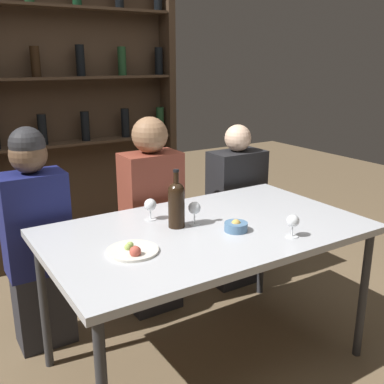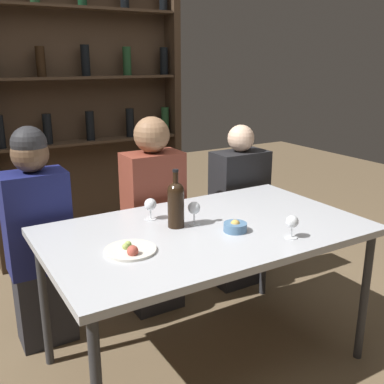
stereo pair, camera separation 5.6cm
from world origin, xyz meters
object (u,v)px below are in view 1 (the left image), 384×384
food_plate_0 (133,251)px  seated_person_center (152,221)px  wine_glass_0 (194,209)px  wine_bottle (176,203)px  seated_person_left (37,243)px  wine_glass_1 (150,205)px  wine_glass_2 (293,222)px  snack_bowl (236,226)px  seated_person_right (236,212)px

food_plate_0 → seated_person_center: bearing=57.3°
wine_glass_0 → seated_person_center: (0.05, 0.58, -0.25)m
wine_bottle → wine_glass_0: size_ratio=2.44×
wine_bottle → seated_person_left: (-0.57, 0.55, -0.29)m
wine_glass_1 → seated_person_center: bearing=62.2°
wine_glass_2 → food_plate_0: bearing=161.8°
snack_bowl → seated_person_left: bearing=135.9°
wine_glass_2 → food_plate_0: 0.76m
wine_glass_1 → wine_glass_0: bearing=-50.5°
wine_glass_0 → wine_glass_1: (-0.15, 0.19, -0.01)m
wine_glass_2 → seated_person_right: (0.41, 0.96, -0.31)m
wine_glass_2 → seated_person_right: size_ratio=0.10×
wine_glass_1 → snack_bowl: wine_glass_1 is taller
seated_person_right → wine_glass_1: bearing=-156.0°
wine_glass_0 → snack_bowl: bearing=-55.7°
wine_bottle → wine_glass_1: wine_bottle is taller
wine_glass_0 → food_plate_0: wine_glass_0 is taller
wine_glass_2 → seated_person_left: bearing=135.0°
wine_bottle → seated_person_left: seated_person_left is taller
snack_bowl → wine_glass_0: bearing=124.3°
wine_bottle → wine_glass_0: 0.10m
food_plate_0 → seated_person_left: 0.78m
wine_glass_0 → seated_person_left: seated_person_left is taller
wine_glass_2 → seated_person_right: 1.09m
wine_bottle → seated_person_left: size_ratio=0.24×
seated_person_left → seated_person_center: size_ratio=1.00×
food_plate_0 → wine_glass_2: bearing=-18.2°
wine_glass_0 → snack_bowl: wine_glass_0 is taller
wine_bottle → seated_person_center: bearing=75.5°
wine_glass_1 → food_plate_0: (-0.26, -0.34, -0.07)m
wine_glass_1 → seated_person_right: (0.87, 0.39, -0.31)m
seated_person_center → wine_glass_0: bearing=-95.0°
seated_person_left → seated_person_right: (1.38, 0.00, -0.07)m
wine_glass_1 → seated_person_right: bearing=24.0°
wine_glass_1 → food_plate_0: 0.43m
snack_bowl → seated_person_left: 1.10m
wine_glass_2 → seated_person_right: seated_person_right is taller
wine_glass_2 → wine_glass_0: bearing=128.2°
wine_bottle → food_plate_0: bearing=-152.1°
seated_person_center → seated_person_right: 0.67m
snack_bowl → food_plate_0: bearing=176.4°
food_plate_0 → wine_glass_1: bearing=52.2°
snack_bowl → seated_person_center: bearing=95.6°
wine_glass_2 → seated_person_right: bearing=66.7°
wine_glass_0 → seated_person_center: bearing=85.0°
wine_glass_1 → wine_glass_2: wine_glass_1 is taller
wine_glass_1 → snack_bowl: 0.47m
seated_person_right → wine_bottle: bearing=-145.7°
food_plate_0 → seated_person_right: size_ratio=0.20×
wine_glass_2 → wine_bottle: bearing=134.2°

